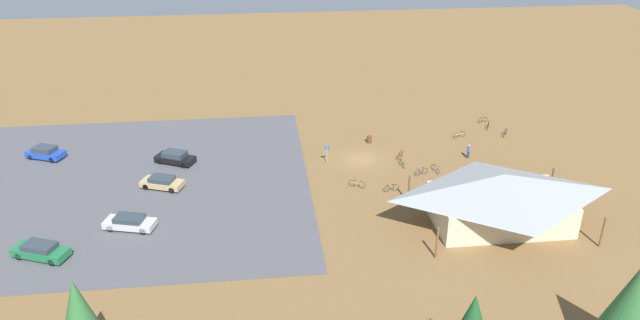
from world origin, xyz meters
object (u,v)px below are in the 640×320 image
object	(u,v)px
bicycle_silver_yard_right	(435,169)
bike_pavilion	(502,196)
bicycle_teal_lone_east	(402,164)
bicycle_black_near_sign	(488,126)
bicycle_orange_edge_north	(483,120)
bicycle_red_yard_front	(400,155)
car_blue_aisle_side	(45,153)
car_green_back_corner	(40,251)
bicycle_yellow_mid_cluster	(357,184)
visitor_at_bikes	(468,151)
bicycle_white_front_row	(459,135)
car_tan_near_entry	(162,182)
car_black_far_end	(175,157)
bicycle_green_lone_west	(391,188)
pine_center	(80,320)
trash_bin	(369,139)
pine_west	(638,296)
bicycle_blue_yard_center	(505,133)
car_silver_end_stall	(130,222)
bicycle_purple_yard_left	(421,172)
lot_sign	(327,151)

from	to	relation	value
bicycle_silver_yard_right	bike_pavilion	bearing A→B (deg)	104.38
bicycle_teal_lone_east	bicycle_black_near_sign	bearing A→B (deg)	-145.19
bicycle_orange_edge_north	bicycle_red_yard_front	bearing A→B (deg)	35.28
car_blue_aisle_side	car_green_back_corner	xyz separation A→B (m)	(-5.43, 20.32, -0.02)
bicycle_yellow_mid_cluster	visitor_at_bikes	xyz separation A→B (m)	(-13.84, -5.61, 0.48)
bicycle_white_front_row	car_tan_near_entry	bearing A→B (deg)	14.78
bicycle_orange_edge_north	car_black_far_end	size ratio (longest dim) A/B	0.31
bicycle_green_lone_west	pine_center	bearing A→B (deg)	42.65
bicycle_orange_edge_north	car_blue_aisle_side	xyz separation A→B (m)	(53.57, 4.89, 0.41)
bicycle_green_lone_west	trash_bin	bearing A→B (deg)	-90.22
bike_pavilion	bicycle_silver_yard_right	bearing A→B (deg)	-75.62
bike_pavilion	car_green_back_corner	distance (m)	40.74
bicycle_silver_yard_right	bicycle_green_lone_west	size ratio (longest dim) A/B	1.01
visitor_at_bikes	pine_west	bearing A→B (deg)	89.35
bicycle_silver_yard_right	bicycle_blue_yard_center	bearing A→B (deg)	-142.81
bicycle_red_yard_front	bicycle_silver_yard_right	bearing A→B (deg)	128.64
bicycle_black_near_sign	car_green_back_corner	distance (m)	53.32
bicycle_yellow_mid_cluster	car_silver_end_stall	bearing A→B (deg)	14.14
trash_bin	car_blue_aisle_side	world-z (taller)	car_blue_aisle_side
car_black_far_end	trash_bin	bearing A→B (deg)	-172.07
bicycle_silver_yard_right	car_green_back_corner	bearing A→B (deg)	17.53
bicycle_silver_yard_right	car_silver_end_stall	distance (m)	32.19
pine_west	bicycle_black_near_sign	size ratio (longest dim) A/B	5.18
pine_center	bicycle_black_near_sign	size ratio (longest dim) A/B	5.01
bicycle_red_yard_front	bicycle_silver_yard_right	world-z (taller)	bicycle_silver_yard_right
pine_west	visitor_at_bikes	bearing A→B (deg)	-90.65
bicycle_teal_lone_east	bicycle_purple_yard_left	world-z (taller)	bicycle_purple_yard_left
bicycle_teal_lone_east	car_black_far_end	xyz separation A→B (m)	(25.11, -3.60, 0.40)
bicycle_black_near_sign	bicycle_orange_edge_north	world-z (taller)	bicycle_black_near_sign
bicycle_silver_yard_right	bicycle_purple_yard_left	distance (m)	1.82
bicycle_yellow_mid_cluster	visitor_at_bikes	size ratio (longest dim) A/B	0.95
bike_pavilion	bicycle_teal_lone_east	distance (m)	14.34
bicycle_yellow_mid_cluster	bicycle_black_near_sign	world-z (taller)	bicycle_yellow_mid_cluster
lot_sign	bicycle_purple_yard_left	xyz separation A→B (m)	(-9.77, 4.16, -1.02)
lot_sign	pine_west	size ratio (longest dim) A/B	0.27
bike_pavilion	trash_bin	xyz separation A→B (m)	(8.52, -19.47, -2.47)
car_blue_aisle_side	pine_west	bearing A→B (deg)	142.17
lot_sign	pine_west	bearing A→B (deg)	116.20
bicycle_white_front_row	bicycle_teal_lone_east	size ratio (longest dim) A/B	1.08
bicycle_green_lone_west	bicycle_orange_edge_north	bearing A→B (deg)	-133.32
trash_bin	car_black_far_end	bearing A→B (deg)	7.93
pine_west	bicycle_yellow_mid_cluster	bearing A→B (deg)	-62.69
bicycle_purple_yard_left	car_blue_aisle_side	xyz separation A→B (m)	(41.56, -8.92, 0.36)
bicycle_orange_edge_north	bicycle_green_lone_west	size ratio (longest dim) A/B	0.85
car_green_back_corner	bicycle_green_lone_west	bearing A→B (deg)	-165.69
bicycle_orange_edge_north	bicycle_silver_yard_right	bearing A→B (deg)	52.17
bicycle_white_front_row	bicycle_blue_yard_center	world-z (taller)	bicycle_blue_yard_center
bicycle_blue_yard_center	car_black_far_end	size ratio (longest dim) A/B	0.31
pine_center	bicycle_red_yard_front	bearing A→B (deg)	-132.10
bicycle_purple_yard_left	visitor_at_bikes	bearing A→B (deg)	-150.81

